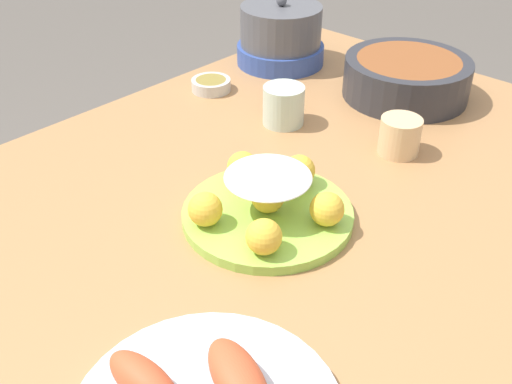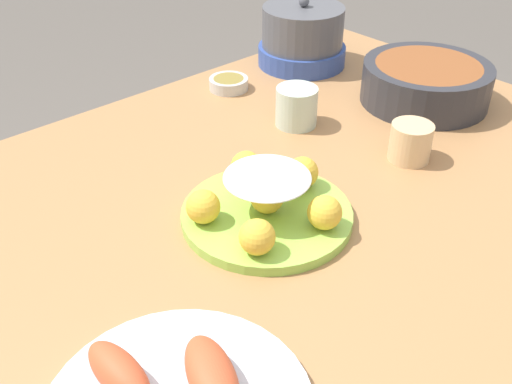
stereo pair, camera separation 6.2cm
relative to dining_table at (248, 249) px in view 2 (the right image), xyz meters
The scene contains 7 objects.
dining_table is the anchor object (origin of this frame).
cake_plate 0.12m from the dining_table, 94.44° to the right, with size 0.26×0.26×0.08m.
serving_bowl 0.54m from the dining_table, ahead, with size 0.26×0.26×0.08m.
sauce_bowl 0.45m from the dining_table, 53.94° to the left, with size 0.08×0.08×0.02m.
cup_near 0.34m from the dining_table, 14.75° to the right, with size 0.07×0.07×0.07m.
cup_far 0.31m from the dining_table, 29.69° to the left, with size 0.08×0.08×0.08m.
warming_pot 0.61m from the dining_table, 36.20° to the left, with size 0.20×0.20×0.16m.
Camera 2 is at (-0.50, -0.57, 1.28)m, focal length 42.00 mm.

